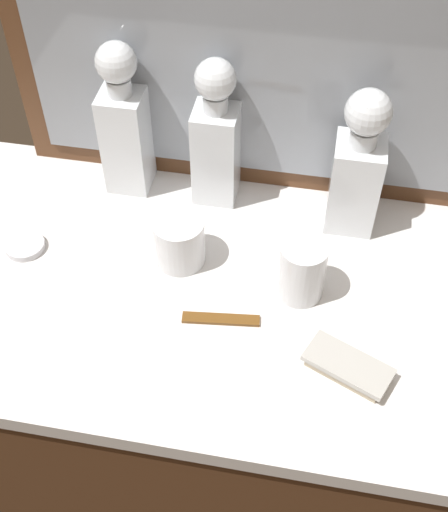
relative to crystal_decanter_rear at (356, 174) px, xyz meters
name	(u,v)px	position (x,y,z in m)	size (l,w,h in m)	color
ground_plane	(224,504)	(-0.19, -0.20, -1.04)	(6.00, 6.00, 0.00)	#2D2319
dresser	(224,421)	(-0.19, -0.20, -0.57)	(1.11, 0.59, 0.93)	brown
crystal_decanter_rear	(356,174)	(0.00, 0.00, 0.00)	(0.08, 0.08, 0.28)	white
crystal_decanter_center	(125,132)	(-0.42, 0.03, 0.01)	(0.08, 0.08, 0.30)	white
crystal_decanter_far_right	(216,145)	(-0.25, 0.03, 0.00)	(0.08, 0.08, 0.29)	white
crystal_tumbler_far_left	(302,272)	(-0.07, -0.18, -0.06)	(0.08, 0.08, 0.11)	white
crystal_tumbler_far_right	(179,243)	(-0.28, -0.15, -0.07)	(0.09, 0.09, 0.09)	white
silver_brush_front	(348,367)	(0.02, -0.32, -0.10)	(0.14, 0.11, 0.02)	#B7A88C
porcelain_dish	(25,246)	(-0.55, -0.17, -0.11)	(0.07, 0.07, 0.01)	silver
tortoiseshell_comb	(221,319)	(-0.19, -0.26, -0.11)	(0.13, 0.03, 0.01)	brown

